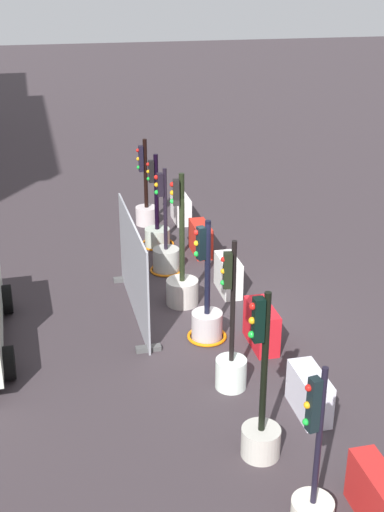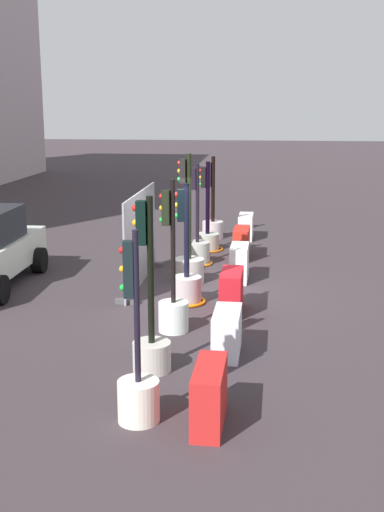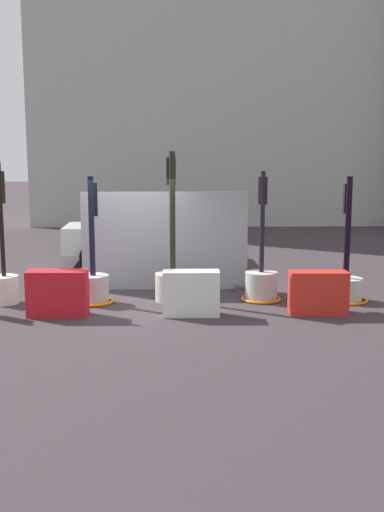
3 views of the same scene
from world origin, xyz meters
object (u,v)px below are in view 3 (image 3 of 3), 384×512
at_px(car_white_van, 144,232).
at_px(construction_barrier_4, 318,293).
at_px(traffic_light_4, 173,274).
at_px(construction_barrier_3, 191,293).
at_px(traffic_light_3, 93,280).
at_px(traffic_light_6, 346,281).
at_px(traffic_light_5, 261,279).
at_px(traffic_light_2, 4,277).
at_px(construction_barrier_2, 58,293).

bearing_deg(car_white_van, construction_barrier_4, -59.04).
xyz_separation_m(traffic_light_4, construction_barrier_3, (0.34, -1.18, -0.13)).
relative_size(traffic_light_3, traffic_light_6, 1.00).
bearing_deg(traffic_light_3, traffic_light_5, 2.28).
bearing_deg(traffic_light_2, traffic_light_4, 1.88).
distance_m(traffic_light_3, car_white_van, 5.00).
relative_size(traffic_light_3, construction_barrier_3, 2.42).
distance_m(traffic_light_5, construction_barrier_3, 1.89).
bearing_deg(traffic_light_2, construction_barrier_4, -9.47).
relative_size(traffic_light_4, construction_barrier_3, 2.88).
bearing_deg(traffic_light_2, construction_barrier_3, -15.95).
xyz_separation_m(traffic_light_3, traffic_light_5, (3.44, 0.14, -0.03)).
height_order(traffic_light_6, construction_barrier_2, traffic_light_6).
relative_size(construction_barrier_4, car_white_van, 0.25).
xyz_separation_m(traffic_light_5, car_white_van, (-2.63, 4.79, 0.41)).
xyz_separation_m(traffic_light_3, construction_barrier_2, (-0.53, -0.99, -0.04)).
xyz_separation_m(traffic_light_2, construction_barrier_2, (1.26, -1.02, -0.12)).
height_order(traffic_light_6, construction_barrier_3, traffic_light_6).
relative_size(traffic_light_4, construction_barrier_2, 2.73).
height_order(traffic_light_5, car_white_van, traffic_light_5).
xyz_separation_m(construction_barrier_2, construction_barrier_3, (2.49, -0.05, -0.00)).
height_order(traffic_light_5, construction_barrier_4, traffic_light_5).
relative_size(construction_barrier_2, construction_barrier_3, 1.05).
height_order(traffic_light_6, car_white_van, traffic_light_6).
xyz_separation_m(construction_barrier_2, car_white_van, (1.34, 5.91, 0.42)).
distance_m(traffic_light_6, construction_barrier_3, 3.38).
distance_m(traffic_light_2, construction_barrier_3, 3.90).
bearing_deg(traffic_light_5, construction_barrier_4, -50.94).
height_order(traffic_light_3, traffic_light_6, traffic_light_3).
xyz_separation_m(traffic_light_3, traffic_light_6, (5.16, 0.02, -0.06)).
height_order(construction_barrier_4, car_white_van, car_white_van).
bearing_deg(construction_barrier_4, traffic_light_4, 157.49).
bearing_deg(construction_barrier_4, traffic_light_5, 129.06).
xyz_separation_m(traffic_light_2, traffic_light_4, (3.40, 0.11, 0.00)).
xyz_separation_m(traffic_light_4, construction_barrier_4, (2.75, -1.14, -0.14)).
height_order(construction_barrier_3, construction_barrier_4, construction_barrier_3).
height_order(traffic_light_6, construction_barrier_4, traffic_light_6).
bearing_deg(car_white_van, construction_barrier_2, -102.75).
xyz_separation_m(traffic_light_6, construction_barrier_4, (-0.81, -1.02, -0.01)).
distance_m(construction_barrier_3, construction_barrier_4, 2.40).
bearing_deg(construction_barrier_2, traffic_light_3, 61.73).
bearing_deg(traffic_light_3, construction_barrier_4, -12.87).
distance_m(traffic_light_6, construction_barrier_2, 5.78).
distance_m(traffic_light_3, traffic_light_6, 5.16).
height_order(traffic_light_4, construction_barrier_4, traffic_light_4).
distance_m(traffic_light_5, car_white_van, 5.48).
bearing_deg(traffic_light_3, construction_barrier_3, -28.02).
bearing_deg(traffic_light_4, construction_barrier_4, -22.51).
bearing_deg(traffic_light_2, traffic_light_6, -0.06).
bearing_deg(car_white_van, traffic_light_3, -99.30).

